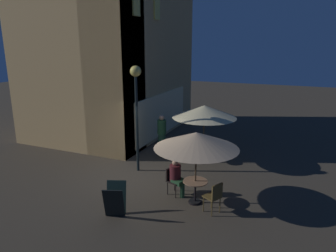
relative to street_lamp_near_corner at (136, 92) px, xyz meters
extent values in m
plane|color=#3D352A|center=(-0.57, -0.21, -3.02)|extent=(60.00, 60.00, 0.00)
cube|color=tan|center=(4.76, 1.90, 1.26)|extent=(8.24, 1.92, 8.57)
cube|color=tan|center=(1.60, 4.02, 1.26)|extent=(1.92, 6.15, 8.57)
cube|color=#E9D658|center=(1.84, 0.91, 3.21)|extent=(0.55, 0.06, 0.95)
cube|color=#E9D658|center=(3.78, 0.91, 3.21)|extent=(0.55, 0.06, 0.95)
cube|color=beige|center=(4.35, 0.90, -1.77)|extent=(5.77, 0.08, 2.10)
cylinder|color=black|center=(0.00, 0.00, -1.20)|extent=(0.10, 0.10, 3.63)
sphere|color=#FCE166|center=(0.00, 0.00, 0.73)|extent=(0.39, 0.39, 0.39)
cube|color=#182B25|center=(-2.89, -0.87, -2.55)|extent=(0.47, 0.62, 0.91)
cube|color=black|center=(-3.23, -1.00, -2.55)|extent=(0.47, 0.62, 0.91)
cylinder|color=black|center=(1.76, -2.04, -3.00)|extent=(0.40, 0.40, 0.03)
cylinder|color=black|center=(1.76, -2.04, -2.66)|extent=(0.06, 0.06, 0.71)
cylinder|color=olive|center=(1.76, -2.04, -2.30)|extent=(0.62, 0.62, 0.03)
cylinder|color=black|center=(-1.50, -2.77, -3.00)|extent=(0.40, 0.40, 0.03)
cylinder|color=black|center=(-1.50, -2.77, -2.68)|extent=(0.06, 0.06, 0.69)
cylinder|color=#846147|center=(-1.50, -2.77, -2.32)|extent=(0.74, 0.74, 0.03)
cylinder|color=black|center=(1.76, -2.04, -2.99)|extent=(0.36, 0.36, 0.06)
cylinder|color=#493D2B|center=(1.76, -2.04, -1.86)|extent=(0.05, 0.05, 2.32)
cone|color=beige|center=(1.76, -2.04, -0.89)|extent=(2.52, 2.52, 0.48)
cylinder|color=black|center=(-1.50, -2.77, -2.99)|extent=(0.36, 0.36, 0.06)
cylinder|color=#483521|center=(-1.50, -2.77, -1.93)|extent=(0.05, 0.05, 2.18)
cone|color=tan|center=(-1.50, -2.77, -1.03)|extent=(2.48, 2.48, 0.47)
cylinder|color=#52401F|center=(-1.90, -3.15, -2.79)|extent=(0.03, 0.03, 0.46)
cylinder|color=#52401F|center=(-1.61, -3.31, -2.79)|extent=(0.03, 0.03, 0.46)
cylinder|color=#52401F|center=(-2.05, -3.44, -2.79)|extent=(0.03, 0.03, 0.46)
cylinder|color=#52401F|center=(-1.77, -3.60, -2.79)|extent=(0.03, 0.03, 0.46)
cube|color=#52401F|center=(-1.83, -3.37, -2.54)|extent=(0.56, 0.56, 0.04)
cube|color=#52401F|center=(-1.92, -3.54, -2.30)|extent=(0.38, 0.23, 0.43)
cylinder|color=black|center=(-1.14, -2.23, -2.80)|extent=(0.03, 0.03, 0.44)
cylinder|color=black|center=(-1.46, -2.12, -2.80)|extent=(0.03, 0.03, 0.44)
cylinder|color=black|center=(-1.02, -1.91, -2.80)|extent=(0.03, 0.03, 0.44)
cylinder|color=black|center=(-1.35, -1.80, -2.80)|extent=(0.03, 0.03, 0.44)
cube|color=black|center=(-1.24, -2.01, -2.56)|extent=(0.54, 0.54, 0.04)
cube|color=black|center=(-1.18, -1.83, -2.34)|extent=(0.42, 0.18, 0.40)
cube|color=#24492A|center=(-1.29, -2.15, -2.53)|extent=(0.46, 0.46, 0.14)
cylinder|color=#24492A|center=(-1.34, -2.30, -2.77)|extent=(0.14, 0.14, 0.49)
cylinder|color=#4C191E|center=(-1.24, -2.01, -2.27)|extent=(0.36, 0.36, 0.51)
sphere|color=tan|center=(-1.24, -2.01, -1.93)|extent=(0.19, 0.19, 0.19)
cylinder|color=#244931|center=(1.86, -0.16, -2.53)|extent=(0.32, 0.32, 0.98)
cylinder|color=#24502E|center=(1.86, -0.16, -1.74)|extent=(0.37, 0.37, 0.60)
sphere|color=tan|center=(1.86, -0.16, -1.34)|extent=(0.22, 0.22, 0.22)
camera|label=1|loc=(-9.51, -5.28, 1.62)|focal=32.55mm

